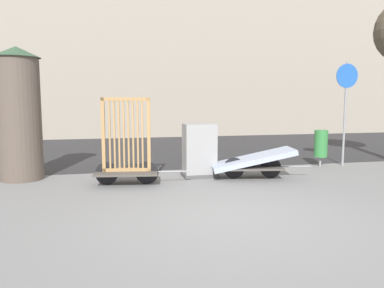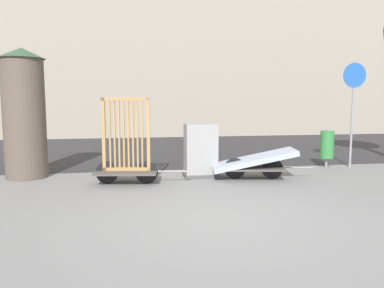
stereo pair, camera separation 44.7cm
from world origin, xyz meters
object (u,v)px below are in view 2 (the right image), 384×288
Objects in this scene: sign_post at (353,97)px; advertising_column at (24,113)px; bike_cart_with_mattress at (254,162)px; trash_bin at (327,145)px; utility_cabinet at (201,152)px; bike_cart_with_bedframe at (127,155)px.

advertising_column is at bearing 179.94° from sign_post.
advertising_column reaches higher than sign_post.
bike_cart_with_mattress is 2.58m from trash_bin.
trash_bin is at bearing 9.09° from utility_cabinet.
bike_cart_with_bedframe reaches higher than utility_cabinet.
advertising_column reaches higher than utility_cabinet.
bike_cart_with_mattress is 1.24m from utility_cabinet.
bike_cart_with_bedframe reaches higher than bike_cart_with_mattress.
trash_bin is 0.35× the size of sign_post.
utility_cabinet is at bearing -170.91° from trash_bin.
bike_cart_with_mattress is at bearing -156.31° from trash_bin.
advertising_column is at bearing 163.92° from bike_cart_with_bedframe.
bike_cart_with_mattress is 0.83× the size of sign_post.
bike_cart_with_mattress is 5.33m from advertising_column.
trash_bin is at bearing 33.51° from bike_cart_with_mattress.
utility_cabinet is 4.12m from advertising_column.
trash_bin is at bearing 179.25° from sign_post.
bike_cart_with_mattress is at bearing -22.71° from utility_cabinet.
advertising_column is at bearing -180.00° from trash_bin.
utility_cabinet reaches higher than bike_cart_with_mattress.
advertising_column is (-5.11, 1.03, 1.10)m from bike_cart_with_mattress.
advertising_column is at bearing 178.39° from bike_cart_with_mattress.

